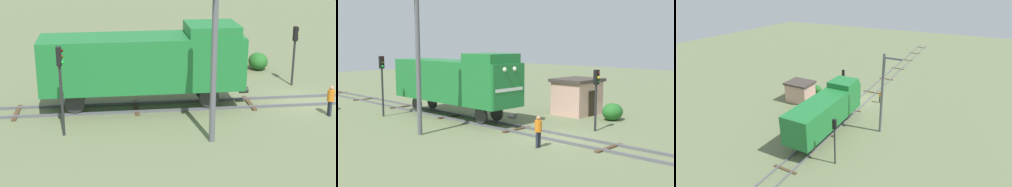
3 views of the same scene
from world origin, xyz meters
TOP-DOWN VIEW (x-y plane):
  - ground_plane at (0.00, 0.00)m, footprint 118.32×118.32m
  - railway_track at (0.00, -0.00)m, footprint 2.40×78.88m
  - locomotive at (0.00, 9.28)m, footprint 2.90×11.60m
  - traffic_signal_near at (3.20, -0.42)m, footprint 0.32×0.34m
  - traffic_signal_mid at (-3.40, 13.63)m, footprint 0.32×0.34m
  - worker_near_track at (-2.40, -0.50)m, footprint 0.38×0.38m
  - catenary_mast at (-5.06, 6.54)m, footprint 1.94×0.28m
  - relay_hut at (7.50, 3.95)m, footprint 3.50×2.90m
  - bush_near at (7.15, 0.68)m, footprint 1.66×1.36m

SIDE VIEW (x-z plane):
  - ground_plane at x=0.00m, z-range 0.00..0.00m
  - railway_track at x=0.00m, z-range -0.01..0.15m
  - bush_near at x=7.15m, z-range 0.00..1.21m
  - worker_near_track at x=-2.40m, z-range 0.15..1.85m
  - relay_hut at x=7.50m, z-range 0.02..2.76m
  - traffic_signal_near at x=3.20m, z-range 0.76..4.58m
  - locomotive at x=0.00m, z-range 0.47..5.07m
  - traffic_signal_mid at x=-3.40m, z-range 0.86..5.33m
  - catenary_mast at x=-5.06m, z-range 0.25..8.93m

